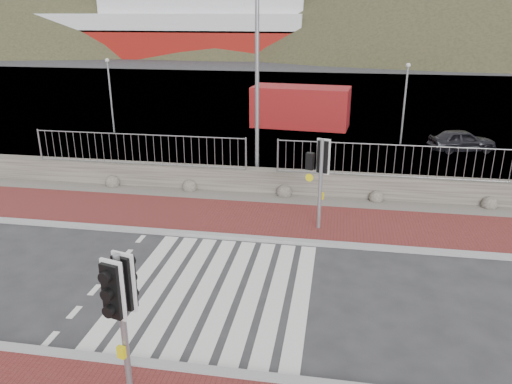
% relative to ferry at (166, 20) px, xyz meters
% --- Properties ---
extents(ground, '(220.00, 220.00, 0.00)m').
position_rel_ferry_xyz_m(ground, '(24.65, -67.90, -5.36)').
color(ground, '#28282B').
rests_on(ground, ground).
extents(sidewalk_far, '(40.00, 3.00, 0.08)m').
position_rel_ferry_xyz_m(sidewalk_far, '(24.65, -63.40, -5.32)').
color(sidewalk_far, maroon).
rests_on(sidewalk_far, ground).
extents(kerb_near, '(40.00, 0.25, 0.12)m').
position_rel_ferry_xyz_m(kerb_near, '(24.65, -70.90, -5.31)').
color(kerb_near, gray).
rests_on(kerb_near, ground).
extents(kerb_far, '(40.00, 0.25, 0.12)m').
position_rel_ferry_xyz_m(kerb_far, '(24.65, -64.90, -5.31)').
color(kerb_far, gray).
rests_on(kerb_far, ground).
extents(zebra_crossing, '(4.62, 5.60, 0.01)m').
position_rel_ferry_xyz_m(zebra_crossing, '(24.65, -67.90, -5.36)').
color(zebra_crossing, silver).
rests_on(zebra_crossing, ground).
extents(gravel_strip, '(40.00, 1.50, 0.06)m').
position_rel_ferry_xyz_m(gravel_strip, '(24.65, -61.40, -5.33)').
color(gravel_strip, '#59544C').
rests_on(gravel_strip, ground).
extents(stone_wall, '(40.00, 0.60, 0.90)m').
position_rel_ferry_xyz_m(stone_wall, '(24.65, -60.60, -4.91)').
color(stone_wall, '#4C473E').
rests_on(stone_wall, ground).
extents(railing, '(18.07, 0.07, 1.22)m').
position_rel_ferry_xyz_m(railing, '(24.65, -60.75, -3.54)').
color(railing, gray).
rests_on(railing, stone_wall).
extents(quay, '(120.00, 40.00, 0.50)m').
position_rel_ferry_xyz_m(quay, '(24.65, -40.00, -5.36)').
color(quay, '#4C4C4F').
rests_on(quay, ground).
extents(water, '(220.00, 50.00, 0.05)m').
position_rel_ferry_xyz_m(water, '(24.65, -5.00, -5.36)').
color(water, '#3F4C54').
rests_on(water, ground).
extents(ferry, '(50.00, 16.00, 20.00)m').
position_rel_ferry_xyz_m(ferry, '(0.00, 0.00, 0.00)').
color(ferry, maroon).
rests_on(ferry, ground).
extents(hills_backdrop, '(254.00, 90.00, 100.00)m').
position_rel_ferry_xyz_m(hills_backdrop, '(31.40, 20.00, -28.42)').
color(hills_backdrop, '#2A2D1B').
rests_on(hills_backdrop, ground).
extents(traffic_signal_near, '(0.46, 0.34, 2.86)m').
position_rel_ferry_xyz_m(traffic_signal_near, '(24.02, -71.74, -3.30)').
color(traffic_signal_near, gray).
rests_on(traffic_signal_near, ground).
extents(traffic_signal_far, '(0.73, 0.41, 2.96)m').
position_rel_ferry_xyz_m(traffic_signal_far, '(26.92, -63.79, -3.22)').
color(traffic_signal_far, gray).
rests_on(traffic_signal_far, ground).
extents(streetlight, '(1.86, 0.61, 8.87)m').
position_rel_ferry_xyz_m(streetlight, '(24.46, -59.77, -0.37)').
color(streetlight, gray).
rests_on(streetlight, ground).
extents(shipping_container, '(5.89, 2.89, 2.37)m').
position_rel_ferry_xyz_m(shipping_container, '(25.09, -48.73, -4.18)').
color(shipping_container, maroon).
rests_on(shipping_container, ground).
extents(car_a, '(3.40, 2.02, 1.09)m').
position_rel_ferry_xyz_m(car_a, '(33.45, -53.04, -4.82)').
color(car_a, black).
rests_on(car_a, ground).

